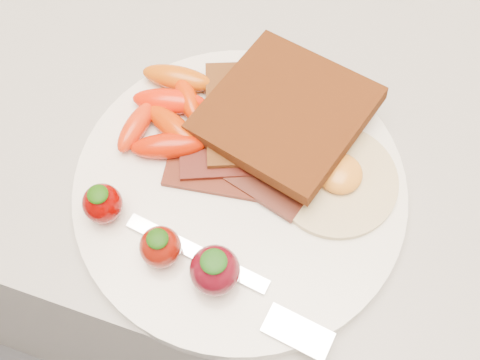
% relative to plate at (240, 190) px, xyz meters
% --- Properties ---
extents(counter, '(2.00, 0.60, 0.90)m').
position_rel_plate_xyz_m(counter, '(0.01, 0.17, -0.46)').
color(counter, gray).
rests_on(counter, ground).
extents(plate, '(0.27, 0.27, 0.02)m').
position_rel_plate_xyz_m(plate, '(0.00, 0.00, 0.00)').
color(plate, white).
rests_on(plate, counter).
extents(toast_lower, '(0.13, 0.13, 0.01)m').
position_rel_plate_xyz_m(toast_lower, '(0.00, 0.07, 0.02)').
color(toast_lower, '#512113').
rests_on(toast_lower, plate).
extents(toast_upper, '(0.15, 0.15, 0.03)m').
position_rel_plate_xyz_m(toast_upper, '(0.02, 0.07, 0.03)').
color(toast_upper, '#321205').
rests_on(toast_upper, toast_lower).
extents(fried_egg, '(0.12, 0.12, 0.02)m').
position_rel_plate_xyz_m(fried_egg, '(0.07, 0.03, 0.01)').
color(fried_egg, beige).
rests_on(fried_egg, plate).
extents(bacon_strips, '(0.12, 0.07, 0.01)m').
position_rel_plate_xyz_m(bacon_strips, '(-0.00, 0.01, 0.01)').
color(bacon_strips, '#4E1E0C').
rests_on(bacon_strips, plate).
extents(baby_carrots, '(0.08, 0.10, 0.02)m').
position_rel_plate_xyz_m(baby_carrots, '(-0.08, 0.04, 0.02)').
color(baby_carrots, red).
rests_on(baby_carrots, plate).
extents(strawberries, '(0.13, 0.06, 0.05)m').
position_rel_plate_xyz_m(strawberries, '(-0.03, -0.07, 0.03)').
color(strawberries, '#6F0100').
rests_on(strawberries, plate).
extents(fork, '(0.18, 0.06, 0.00)m').
position_rel_plate_xyz_m(fork, '(0.03, -0.08, 0.01)').
color(fork, white).
rests_on(fork, plate).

